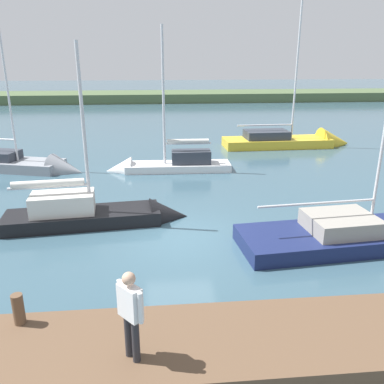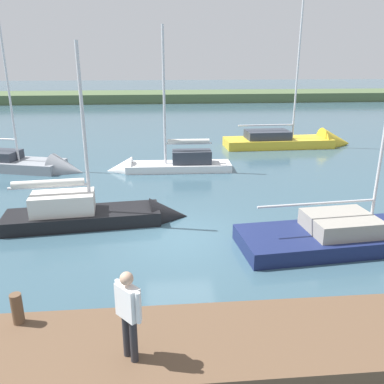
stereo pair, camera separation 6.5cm
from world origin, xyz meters
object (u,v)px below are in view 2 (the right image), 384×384
at_px(sailboat_far_right, 164,167).
at_px(sailboat_outer_mooring, 297,143).
at_px(mooring_post_far, 17,309).
at_px(sailboat_behind_pier, 30,168).
at_px(sailboat_near_dock, 102,218).
at_px(person_on_dock, 128,310).

xyz_separation_m(sailboat_far_right, sailboat_outer_mooring, (-9.29, -5.41, 0.05)).
distance_m(mooring_post_far, sailboat_far_right, 14.02).
relative_size(sailboat_behind_pier, sailboat_far_right, 1.07).
bearing_deg(sailboat_far_right, mooring_post_far, 77.86).
relative_size(sailboat_behind_pier, sailboat_near_dock, 1.22).
bearing_deg(mooring_post_far, sailboat_near_dock, -97.47).
relative_size(mooring_post_far, person_on_dock, 0.38).
height_order(sailboat_far_right, person_on_dock, sailboat_far_right).
relative_size(sailboat_near_dock, sailboat_outer_mooring, 0.64).
distance_m(sailboat_behind_pier, person_on_dock, 16.88).
height_order(mooring_post_far, sailboat_near_dock, sailboat_near_dock).
height_order(sailboat_behind_pier, sailboat_far_right, sailboat_behind_pier).
distance_m(mooring_post_far, sailboat_outer_mooring, 22.82).
xyz_separation_m(sailboat_behind_pier, sailboat_outer_mooring, (-16.58, -4.69, 0.12)).
bearing_deg(sailboat_behind_pier, sailboat_far_right, 10.23).
relative_size(sailboat_far_right, person_on_dock, 4.57).
xyz_separation_m(sailboat_near_dock, sailboat_outer_mooring, (-11.73, -12.41, 0.05)).
xyz_separation_m(sailboat_outer_mooring, person_on_dock, (10.22, 20.25, 1.40)).
bearing_deg(mooring_post_far, sailboat_behind_pier, -74.47).
height_order(sailboat_behind_pier, person_on_dock, sailboat_behind_pier).
distance_m(mooring_post_far, person_on_dock, 2.77).
xyz_separation_m(sailboat_behind_pier, sailboat_far_right, (-7.29, 0.72, 0.07)).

